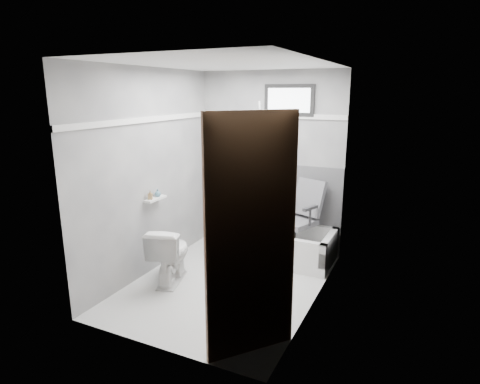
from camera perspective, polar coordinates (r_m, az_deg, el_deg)
The scene contains 19 objects.
floor at distance 4.69m, azimuth -1.88°, elevation -12.90°, with size 2.60×2.60×0.00m, color white.
ceiling at distance 4.18m, azimuth -2.15°, elevation 17.82°, with size 2.60×2.60×0.00m, color silver.
wall_back at distance 5.44m, azimuth 4.29°, elevation 4.25°, with size 2.00×0.02×2.40m, color slate.
wall_front at distance 3.22m, azimuth -12.69°, elevation -3.03°, with size 2.00×0.02×2.40m, color slate.
wall_left at distance 4.81m, azimuth -12.66°, elevation 2.64°, with size 0.02×2.60×2.40m, color slate.
wall_right at distance 3.93m, azimuth 11.06°, elevation 0.18°, with size 0.02×2.60×2.40m, color slate.
bathtub at distance 5.30m, azimuth 4.96°, elevation -7.18°, with size 1.50×0.70×0.42m, color white, non-canonical shape.
office_chair at distance 5.14m, azimuth 7.80°, elevation -3.50°, with size 0.54×0.54×0.93m, color #5B5A5F, non-canonical shape.
toilet at distance 4.69m, azimuth -9.91°, elevation -8.68°, with size 0.38×0.67×0.66m, color white.
door at distance 2.84m, azimuth 3.85°, elevation -9.37°, with size 0.78×0.78×2.00m, color brown, non-canonical shape.
window at distance 5.27m, azimuth 7.00°, elevation 12.83°, with size 0.66×0.04×0.40m, color black, non-canonical shape.
backerboard at distance 5.44m, azimuth 6.64°, elevation -0.13°, with size 1.50×0.02×0.78m, color #4C4C4F.
trim_back at distance 5.36m, azimuth 4.37°, elevation 10.77°, with size 2.00×0.02×0.06m, color white.
trim_left at distance 4.72m, azimuth -12.95°, elevation 10.01°, with size 0.02×2.60×0.06m, color white.
pole at distance 5.25m, azimuth 3.30°, elevation 2.24°, with size 0.02×0.02×1.95m, color white.
shelf at distance 4.82m, azimuth -11.93°, elevation -0.96°, with size 0.10×0.32×0.03m, color silver.
soap_bottle_a at distance 4.75m, azimuth -12.65°, elevation -0.41°, with size 0.05×0.05×0.11m, color olive.
soap_bottle_b at distance 4.86m, azimuth -11.64°, elevation -0.10°, with size 0.07×0.07×0.09m, color slate.
faucet at distance 5.64m, azimuth 2.17°, elevation -2.16°, with size 0.26×0.10×0.16m, color silver, non-canonical shape.
Camera 1 is at (1.92, -3.71, 2.13)m, focal length 30.00 mm.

